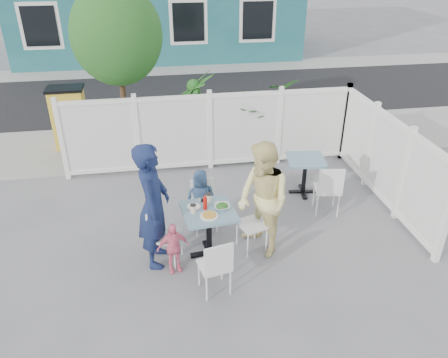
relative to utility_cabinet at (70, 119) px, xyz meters
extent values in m
plane|color=slate|center=(2.89, -4.00, -0.68)|extent=(80.00, 80.00, 0.00)
cube|color=gray|center=(2.89, -0.20, -0.67)|extent=(24.00, 2.60, 0.01)
cube|color=black|center=(2.89, 3.50, -0.67)|extent=(24.00, 5.00, 0.01)
cube|color=gray|center=(2.89, 6.60, -0.67)|extent=(24.00, 1.60, 0.01)
cube|color=black|center=(-0.11, 7.02, 0.92)|extent=(1.20, 0.04, 1.40)
cube|color=black|center=(3.89, 7.02, 0.92)|extent=(1.20, 0.04, 1.40)
cube|color=white|center=(2.99, -1.60, 0.14)|extent=(5.80, 0.04, 1.40)
cube|color=white|center=(2.99, -1.60, 0.88)|extent=(5.86, 0.08, 0.08)
cube|color=white|center=(2.99, -1.60, -0.62)|extent=(5.86, 0.08, 0.12)
cube|color=white|center=(5.89, -3.40, 0.14)|extent=(0.04, 3.60, 1.40)
cube|color=white|center=(5.89, -3.40, 0.88)|extent=(0.08, 3.66, 0.08)
cube|color=white|center=(5.89, -3.40, -0.62)|extent=(0.08, 3.66, 0.12)
cylinder|color=#382316|center=(1.29, -0.70, 0.52)|extent=(0.12, 0.12, 2.40)
ellipsoid|color=#195219|center=(1.29, -0.70, 1.92)|extent=(1.80, 1.62, 1.98)
cube|color=gold|center=(0.00, 0.00, 0.00)|extent=(0.74, 0.53, 1.35)
imported|color=#195219|center=(2.82, -0.90, 0.25)|extent=(1.22, 1.22, 1.86)
imported|color=#195219|center=(4.11, -1.00, 0.18)|extent=(1.98, 1.89, 1.71)
cube|color=#49657C|center=(2.57, -4.48, 0.09)|extent=(0.83, 0.83, 0.04)
cylinder|color=black|center=(2.57, -4.48, -0.29)|extent=(0.09, 0.09, 0.73)
cube|color=black|center=(2.57, -4.48, -0.65)|extent=(0.59, 0.15, 0.04)
cube|color=black|center=(2.57, -4.48, -0.65)|extent=(0.15, 0.59, 0.04)
cube|color=#49657C|center=(4.58, -2.93, 0.02)|extent=(0.77, 0.77, 0.04)
cylinder|color=black|center=(4.58, -2.93, -0.33)|extent=(0.08, 0.08, 0.66)
cube|color=black|center=(4.58, -2.93, -0.66)|extent=(0.54, 0.15, 0.04)
cube|color=black|center=(4.58, -2.93, -0.66)|extent=(0.15, 0.54, 0.04)
cube|color=white|center=(1.94, -4.53, -0.23)|extent=(0.52, 0.53, 0.04)
cube|color=white|center=(1.76, -4.46, 0.02)|extent=(0.18, 0.40, 0.45)
cylinder|color=white|center=(2.16, -4.42, -0.45)|extent=(0.02, 0.02, 0.45)
cylinder|color=white|center=(2.03, -4.76, -0.45)|extent=(0.02, 0.02, 0.45)
cylinder|color=white|center=(1.84, -4.30, -0.45)|extent=(0.02, 0.02, 0.45)
cylinder|color=white|center=(1.71, -4.64, -0.45)|extent=(0.02, 0.02, 0.45)
cube|color=white|center=(3.24, -4.43, -0.24)|extent=(0.49, 0.50, 0.04)
cube|color=white|center=(3.42, -4.37, 0.00)|extent=(0.14, 0.40, 0.43)
cylinder|color=white|center=(3.13, -4.64, -0.46)|extent=(0.02, 0.02, 0.43)
cylinder|color=white|center=(3.03, -4.31, -0.46)|extent=(0.02, 0.02, 0.43)
cylinder|color=white|center=(3.45, -4.54, -0.46)|extent=(0.02, 0.02, 0.43)
cylinder|color=white|center=(3.35, -4.21, -0.46)|extent=(0.02, 0.02, 0.43)
cube|color=white|center=(2.59, -3.81, -0.26)|extent=(0.41, 0.39, 0.04)
cube|color=white|center=(2.58, -3.63, -0.03)|extent=(0.39, 0.05, 0.41)
cylinder|color=white|center=(2.77, -3.95, -0.47)|extent=(0.02, 0.02, 0.41)
cylinder|color=white|center=(2.44, -3.97, -0.47)|extent=(0.02, 0.02, 0.41)
cylinder|color=white|center=(2.75, -3.64, -0.47)|extent=(0.02, 0.02, 0.41)
cylinder|color=white|center=(2.42, -3.66, -0.47)|extent=(0.02, 0.02, 0.41)
cube|color=white|center=(2.54, -5.27, -0.25)|extent=(0.46, 0.45, 0.04)
cube|color=white|center=(2.57, -5.44, -0.02)|extent=(0.39, 0.11, 0.42)
cylinder|color=white|center=(2.34, -5.14, -0.47)|extent=(0.02, 0.02, 0.42)
cylinder|color=white|center=(2.67, -5.07, -0.47)|extent=(0.02, 0.02, 0.42)
cylinder|color=white|center=(2.40, -5.46, -0.47)|extent=(0.02, 0.02, 0.42)
cylinder|color=white|center=(2.73, -5.39, -0.47)|extent=(0.02, 0.02, 0.42)
cube|color=white|center=(4.75, -3.63, -0.22)|extent=(0.49, 0.48, 0.04)
cube|color=white|center=(4.71, -3.82, 0.03)|extent=(0.42, 0.11, 0.46)
cylinder|color=white|center=(4.60, -3.43, -0.45)|extent=(0.02, 0.02, 0.46)
cylinder|color=white|center=(4.96, -3.49, -0.45)|extent=(0.02, 0.02, 0.46)
cylinder|color=white|center=(4.54, -3.77, -0.45)|extent=(0.02, 0.02, 0.46)
cylinder|color=white|center=(4.90, -3.83, -0.45)|extent=(0.02, 0.02, 0.46)
imported|color=#152048|center=(1.79, -4.49, 0.28)|extent=(0.56, 0.76, 1.91)
imported|color=yellow|center=(3.38, -4.50, 0.21)|extent=(0.95, 1.05, 1.78)
imported|color=navy|center=(2.55, -3.65, -0.17)|extent=(0.50, 0.33, 1.01)
imported|color=pink|center=(2.02, -4.76, -0.28)|extent=(0.50, 0.28, 0.80)
cylinder|color=white|center=(2.56, -4.64, 0.12)|extent=(0.26, 0.26, 0.02)
cylinder|color=white|center=(2.37, -4.36, 0.12)|extent=(0.20, 0.20, 0.01)
imported|color=white|center=(2.78, -4.46, 0.14)|extent=(0.22, 0.22, 0.05)
cylinder|color=beige|center=(2.35, -4.51, 0.18)|extent=(0.08, 0.08, 0.12)
cylinder|color=beige|center=(2.61, -4.26, 0.18)|extent=(0.09, 0.09, 0.13)
cylinder|color=#AB120B|center=(2.53, -4.44, 0.21)|extent=(0.06, 0.06, 0.20)
cylinder|color=white|center=(2.46, -4.23, 0.15)|extent=(0.03, 0.03, 0.06)
cylinder|color=black|center=(2.51, -4.24, 0.15)|extent=(0.03, 0.03, 0.06)
camera|label=1|loc=(1.92, -9.77, 3.55)|focal=35.00mm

